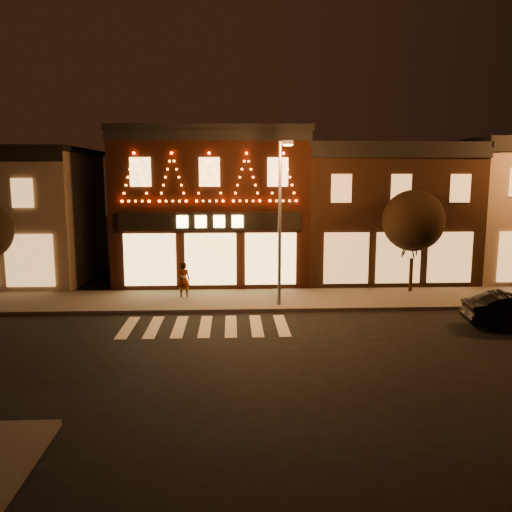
{
  "coord_description": "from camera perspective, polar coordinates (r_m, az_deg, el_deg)",
  "views": [
    {
      "loc": [
        1.05,
        -15.78,
        5.88
      ],
      "look_at": [
        1.99,
        4.0,
        2.78
      ],
      "focal_mm": 36.58,
      "sensor_mm": 36.0,
      "label": 1
    }
  ],
  "objects": [
    {
      "name": "ground",
      "position": [
        16.87,
        -6.23,
        -11.55
      ],
      "size": [
        120.0,
        120.0,
        0.0
      ],
      "primitive_type": "plane",
      "color": "black",
      "rests_on": "ground"
    },
    {
      "name": "sidewalk_far",
      "position": [
        24.49,
        -0.41,
        -4.81
      ],
      "size": [
        44.0,
        4.0,
        0.15
      ],
      "primitive_type": "cube",
      "color": "#47423D",
      "rests_on": "ground"
    },
    {
      "name": "building_pulp",
      "position": [
        29.82,
        -4.75,
        5.58
      ],
      "size": [
        10.2,
        8.34,
        8.3
      ],
      "color": "#32150B",
      "rests_on": "ground"
    },
    {
      "name": "building_right_a",
      "position": [
        31.02,
        13.15,
        4.76
      ],
      "size": [
        9.2,
        8.28,
        7.5
      ],
      "color": "#341F12",
      "rests_on": "ground"
    },
    {
      "name": "streetlamp_mid",
      "position": [
        22.5,
        2.73,
        4.95
      ],
      "size": [
        0.47,
        1.64,
        7.13
      ],
      "rotation": [
        0.0,
        0.0,
        -0.12
      ],
      "color": "#59595E",
      "rests_on": "sidewalk_far"
    },
    {
      "name": "tree_right",
      "position": [
        26.56,
        16.83,
        3.72
      ],
      "size": [
        3.0,
        3.0,
        5.01
      ],
      "rotation": [
        0.0,
        0.0,
        -0.21
      ],
      "color": "black",
      "rests_on": "sidewalk_far"
    },
    {
      "name": "pedestrian",
      "position": [
        24.82,
        -7.92,
        -2.57
      ],
      "size": [
        0.64,
        0.46,
        1.66
      ],
      "primitive_type": "imported",
      "rotation": [
        0.0,
        0.0,
        3.04
      ],
      "color": "gray",
      "rests_on": "sidewalk_far"
    }
  ]
}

